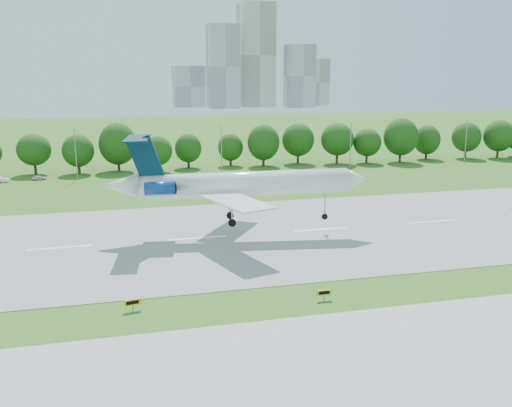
# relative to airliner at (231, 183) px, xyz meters

# --- Properties ---
(ground) EXTENTS (600.00, 600.00, 0.00)m
(ground) POSITION_rel_airliner_xyz_m (-5.44, -25.29, -8.30)
(ground) COLOR #33661A
(ground) RESTS_ON ground
(runway) EXTENTS (400.00, 45.00, 0.08)m
(runway) POSITION_rel_airliner_xyz_m (-5.44, -0.29, -8.26)
(runway) COLOR gray
(runway) RESTS_ON ground
(taxiway) EXTENTS (400.00, 23.00, 0.08)m
(taxiway) POSITION_rel_airliner_xyz_m (-5.44, -43.29, -8.26)
(taxiway) COLOR #ADADA8
(taxiway) RESTS_ON ground
(tree_line) EXTENTS (288.40, 8.40, 10.40)m
(tree_line) POSITION_rel_airliner_xyz_m (-5.44, 66.71, -2.12)
(tree_line) COLOR #382314
(tree_line) RESTS_ON ground
(light_poles) EXTENTS (175.90, 0.25, 12.19)m
(light_poles) POSITION_rel_airliner_xyz_m (-7.94, 56.71, -1.97)
(light_poles) COLOR gray
(light_poles) RESTS_ON ground
(skyline) EXTENTS (127.00, 52.00, 80.00)m
(skyline) POSITION_rel_airliner_xyz_m (94.72, 365.32, 22.16)
(skyline) COLOR #B2B2B7
(skyline) RESTS_ON ground
(airliner) EXTENTS (40.14, 29.03, 13.74)m
(airliner) POSITION_rel_airliner_xyz_m (0.00, 0.00, 0.00)
(airliner) COLOR white
(airliner) RESTS_ON ground
(taxi_sign_left) EXTENTS (1.80, 0.50, 1.26)m
(taxi_sign_left) POSITION_rel_airliner_xyz_m (-16.23, -25.70, -7.38)
(taxi_sign_left) COLOR gray
(taxi_sign_left) RESTS_ON ground
(taxi_sign_centre) EXTENTS (1.69, 0.23, 1.19)m
(taxi_sign_centre) POSITION_rel_airliner_xyz_m (4.36, -28.03, -7.43)
(taxi_sign_centre) COLOR gray
(taxi_sign_centre) RESTS_ON ground
(service_vehicle_b) EXTENTS (3.43, 2.01, 1.10)m
(service_vehicle_b) POSITION_rel_airliner_xyz_m (-34.24, 58.94, -7.76)
(service_vehicle_b) COLOR silver
(service_vehicle_b) RESTS_ON ground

